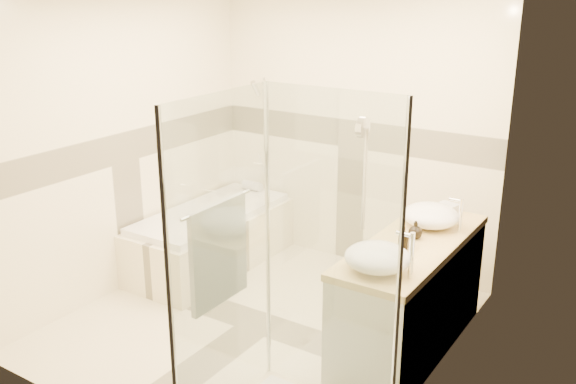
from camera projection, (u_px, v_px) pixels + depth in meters
The scene contains 12 objects.
room at pixel (265, 173), 4.71m from camera, with size 2.82×3.02×2.52m.
bathtub at pixel (212, 235), 6.07m from camera, with size 0.75×1.70×0.56m.
vanity at pixel (410, 296), 4.64m from camera, with size 0.58×1.62×0.85m.
shower_enclosure at pixel (279, 356), 3.76m from camera, with size 0.96×0.93×2.04m.
vessel_sink_near at pixel (431, 215), 4.78m from camera, with size 0.42×0.42×0.17m, color white.
vessel_sink_far at pixel (377, 257), 4.05m from camera, with size 0.42×0.42×0.17m, color white.
faucet_near at pixel (460, 213), 4.65m from camera, with size 0.11×0.03×0.26m.
faucet_far at pixel (410, 252), 3.91m from camera, with size 0.12×0.03×0.30m.
amenity_bottle_a at pixel (404, 238), 4.39m from camera, with size 0.07×0.07×0.15m, color black.
amenity_bottle_b at pixel (415, 230), 4.55m from camera, with size 0.10×0.10×0.13m, color black.
folded_towels at pixel (443, 210), 5.01m from camera, with size 0.15×0.25×0.08m, color silver.
rolled_towel at pixel (252, 186), 6.55m from camera, with size 0.09×0.09×0.21m, color silver.
Camera 1 is at (2.66, -3.68, 2.59)m, focal length 40.00 mm.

